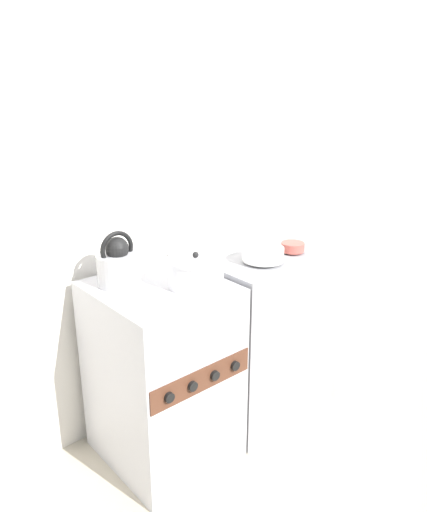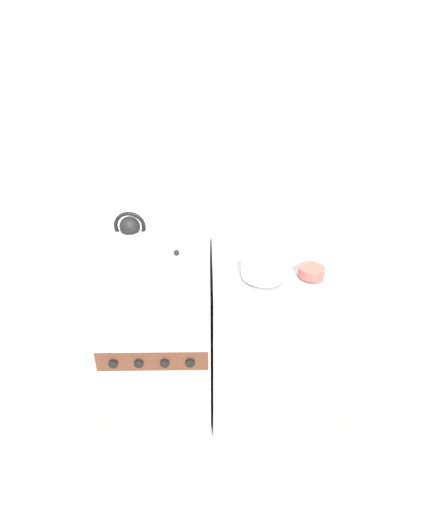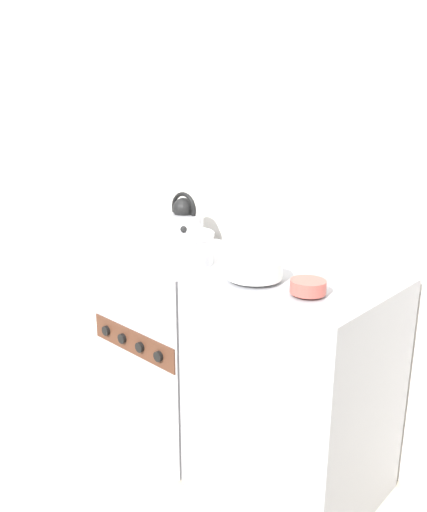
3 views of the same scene
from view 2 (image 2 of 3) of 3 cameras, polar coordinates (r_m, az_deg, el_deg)
ground_plane at (r=2.39m, az=-7.68°, el=-24.19°), size 12.00×12.00×0.00m
wall_back at (r=2.19m, az=-8.05°, el=11.51°), size 7.00×0.06×2.50m
stove at (r=2.26m, az=-7.66°, el=-11.39°), size 0.56×0.61×0.89m
counter at (r=2.27m, az=8.47°, el=-10.98°), size 0.67×0.60×0.91m
kettle at (r=2.09m, az=-11.61°, el=2.36°), size 0.23×0.19×0.25m
cooking_pot at (r=1.86m, az=-5.20°, el=-1.64°), size 0.25×0.25×0.16m
enamel_bowl at (r=1.85m, az=7.12°, el=-2.01°), size 0.20×0.20×0.08m
small_ceramic_bowl at (r=1.91m, az=13.79°, el=-2.18°), size 0.12×0.12×0.05m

